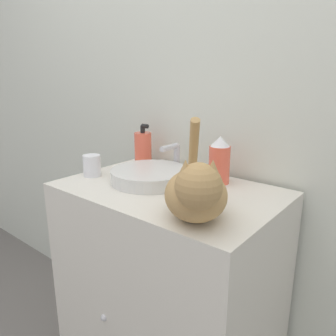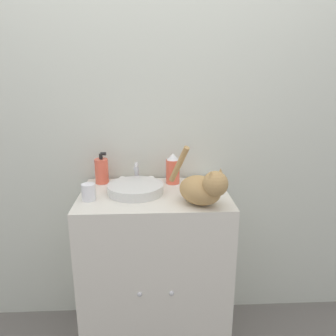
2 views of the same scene
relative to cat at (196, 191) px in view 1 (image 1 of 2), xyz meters
The scene contains 8 objects.
wall_back 0.57m from the cat, 116.29° to the left, with size 6.00×0.05×2.50m.
vanity_cabinet 0.61m from the cat, 144.49° to the left, with size 0.76×0.52×0.92m.
sink_basin 0.37m from the cat, 151.87° to the left, with size 0.29×0.29×0.05m.
faucet 0.45m from the cat, 135.17° to the left, with size 0.19×0.11×0.12m.
cat is the anchor object (origin of this frame).
soap_bottle 0.62m from the cat, 146.54° to the left, with size 0.07×0.07×0.18m.
spray_bottle 0.34m from the cat, 110.59° to the left, with size 0.08×0.08×0.17m.
cup 0.55m from the cat, behind, with size 0.07×0.07×0.08m.
Camera 1 is at (0.68, -0.58, 1.29)m, focal length 35.00 mm.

